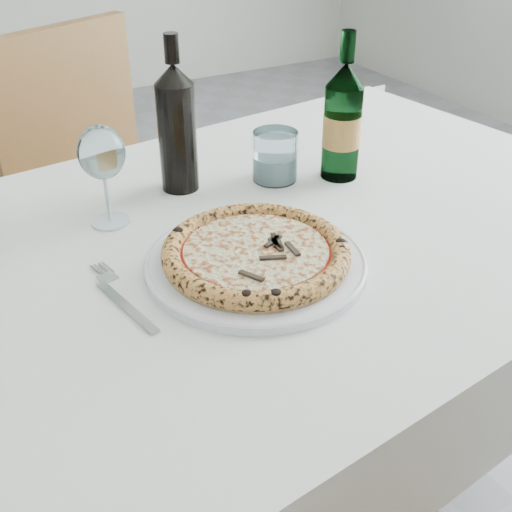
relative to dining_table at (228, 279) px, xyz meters
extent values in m
cube|color=slate|center=(0.06, 0.24, -0.69)|extent=(5.00, 6.00, 0.02)
cube|color=brown|center=(0.00, 0.00, 0.05)|extent=(1.60, 1.05, 0.04)
cube|color=white|center=(0.00, 0.00, 0.08)|extent=(1.67, 1.12, 0.01)
cube|color=white|center=(0.00, 0.46, -0.04)|extent=(1.57, 0.01, 0.22)
cube|color=white|center=(0.00, -0.46, -0.04)|extent=(1.57, 0.01, 0.22)
cylinder|color=brown|center=(0.69, 0.37, -0.32)|extent=(0.06, 0.06, 0.71)
cube|color=brown|center=(0.05, 0.71, -0.23)|extent=(0.61, 0.61, 0.04)
cube|color=brown|center=(-0.04, 0.90, 0.02)|extent=(0.44, 0.23, 0.46)
cylinder|color=brown|center=(0.14, 0.97, -0.46)|extent=(0.04, 0.04, 0.43)
cylinder|color=brown|center=(0.31, 0.61, -0.46)|extent=(0.04, 0.04, 0.43)
cylinder|color=brown|center=(-0.22, 0.81, -0.46)|extent=(0.04, 0.04, 0.43)
cylinder|color=brown|center=(-0.05, 0.45, -0.46)|extent=(0.04, 0.04, 0.43)
cylinder|color=white|center=(0.00, -0.10, 0.09)|extent=(0.34, 0.34, 0.01)
torus|color=white|center=(0.00, -0.10, 0.09)|extent=(0.34, 0.34, 0.01)
cylinder|color=tan|center=(0.00, -0.10, 0.10)|extent=(0.28, 0.28, 0.01)
torus|color=#E89B47|center=(0.00, -0.10, 0.11)|extent=(0.29, 0.29, 0.03)
cylinder|color=#BB2507|center=(0.00, -0.10, 0.11)|extent=(0.24, 0.24, 0.00)
cylinder|color=beige|center=(0.00, -0.10, 0.11)|extent=(0.22, 0.22, 0.00)
cube|color=#2B241E|center=(0.03, -0.10, 0.12)|extent=(0.04, 0.01, 0.00)
cube|color=#2B241E|center=(0.03, -0.06, 0.12)|extent=(0.03, 0.04, 0.00)
cube|color=#2B241E|center=(-0.01, -0.04, 0.12)|extent=(0.02, 0.04, 0.00)
cube|color=#2B241E|center=(-0.03, -0.09, 0.12)|extent=(0.04, 0.02, 0.00)
cube|color=#2B241E|center=(-0.05, -0.12, 0.12)|extent=(0.04, 0.02, 0.00)
cube|color=#2B241E|center=(-0.01, -0.17, 0.12)|extent=(0.02, 0.04, 0.00)
cube|color=#2B241E|center=(0.02, -0.13, 0.12)|extent=(0.03, 0.04, 0.00)
cube|color=#AEAEAF|center=(-0.21, -0.11, 0.08)|extent=(0.04, 0.15, 0.00)
cube|color=#AEAEAF|center=(-0.21, -0.02, 0.08)|extent=(0.03, 0.03, 0.00)
cylinder|color=#AEAEAF|center=(-0.22, 0.01, 0.08)|extent=(0.00, 0.04, 0.00)
cylinder|color=#AEAEAF|center=(-0.21, 0.01, 0.08)|extent=(0.00, 0.04, 0.00)
cylinder|color=#AEAEAF|center=(-0.21, 0.01, 0.08)|extent=(0.00, 0.04, 0.00)
cylinder|color=#AEAEAF|center=(-0.20, 0.01, 0.08)|extent=(0.00, 0.04, 0.00)
cylinder|color=silver|center=(-0.15, 0.15, 0.08)|extent=(0.07, 0.07, 0.00)
cylinder|color=silver|center=(-0.15, 0.15, 0.13)|extent=(0.01, 0.01, 0.09)
ellipsoid|color=silver|center=(-0.15, 0.15, 0.21)|extent=(0.08, 0.08, 0.09)
cylinder|color=silver|center=(0.19, 0.16, 0.13)|extent=(0.09, 0.09, 0.10)
cylinder|color=silver|center=(0.19, 0.16, 0.11)|extent=(0.08, 0.08, 0.05)
cylinder|color=#305F3B|center=(0.30, 0.11, 0.17)|extent=(0.07, 0.07, 0.18)
cone|color=#305F3B|center=(0.30, 0.11, 0.28)|extent=(0.07, 0.07, 0.04)
cylinder|color=#305F3B|center=(0.30, 0.11, 0.33)|extent=(0.03, 0.03, 0.06)
cylinder|color=#D4CE42|center=(0.30, 0.11, 0.18)|extent=(0.07, 0.07, 0.06)
cylinder|color=black|center=(0.01, 0.21, 0.18)|extent=(0.07, 0.07, 0.20)
cone|color=black|center=(0.01, 0.21, 0.30)|extent=(0.07, 0.07, 0.04)
cylinder|color=black|center=(0.01, 0.21, 0.34)|extent=(0.03, 0.03, 0.05)
camera|label=1|loc=(-0.40, -0.82, 0.61)|focal=45.00mm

